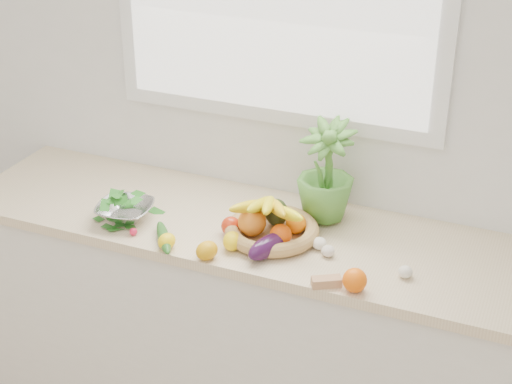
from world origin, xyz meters
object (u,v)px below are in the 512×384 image
at_px(potted_herb, 326,170).
at_px(colander_with_spinach, 125,207).
at_px(fruit_basket, 271,225).
at_px(apple, 231,226).
at_px(eggplant, 268,246).
at_px(cucumber, 164,237).

bearing_deg(potted_herb, colander_with_spinach, -156.90).
bearing_deg(colander_with_spinach, fruit_basket, 9.86).
height_order(apple, colander_with_spinach, colander_with_spinach).
xyz_separation_m(apple, colander_with_spinach, (-0.41, -0.05, 0.02)).
bearing_deg(eggplant, fruit_basket, 106.96).
bearing_deg(colander_with_spinach, potted_herb, 23.10).
xyz_separation_m(apple, potted_herb, (0.28, 0.24, 0.17)).
bearing_deg(potted_herb, eggplant, -107.27).
height_order(eggplant, colander_with_spinach, colander_with_spinach).
bearing_deg(fruit_basket, apple, -163.66).
bearing_deg(cucumber, fruit_basket, 28.56).
distance_m(potted_herb, colander_with_spinach, 0.76).
xyz_separation_m(cucumber, colander_with_spinach, (-0.21, 0.09, 0.04)).
bearing_deg(colander_with_spinach, apple, 7.58).
bearing_deg(apple, cucumber, -144.19).
relative_size(eggplant, colander_with_spinach, 0.80).
bearing_deg(fruit_basket, colander_with_spinach, -170.14).
distance_m(eggplant, potted_herb, 0.37).
relative_size(apple, potted_herb, 0.19).
bearing_deg(eggplant, colander_with_spinach, 177.49).
height_order(cucumber, colander_with_spinach, colander_with_spinach).
bearing_deg(cucumber, colander_with_spinach, 157.14).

